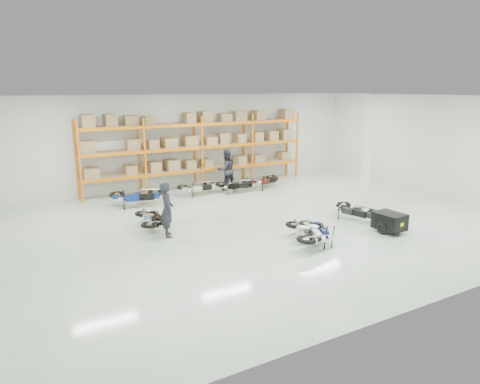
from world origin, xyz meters
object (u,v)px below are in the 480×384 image
moto_blue_centre (316,228)px  moto_back_c (235,183)px  moto_silver_left (306,229)px  trailer (390,221)px  moto_black_far_left (152,216)px  person_left (167,210)px  moto_back_d (263,178)px  moto_back_b (198,185)px  moto_touring_right (356,207)px  person_back (226,170)px  moto_back_a (137,192)px

moto_blue_centre → moto_back_c: moto_blue_centre is taller
moto_silver_left → trailer: bearing=-165.9°
moto_black_far_left → person_left: person_left is taller
trailer → moto_back_d: bearing=87.1°
moto_back_b → moto_back_d: size_ratio=0.93×
moto_blue_centre → trailer: moto_blue_centre is taller
moto_touring_right → moto_back_b: 7.33m
trailer → moto_blue_centre: bearing=166.4°
moto_blue_centre → moto_black_far_left: 5.61m
moto_blue_centre → moto_back_b: moto_blue_centre is taller
moto_silver_left → person_back: person_back is taller
moto_back_c → person_back: person_back is taller
moto_silver_left → trailer: moto_silver_left is taller
moto_black_far_left → moto_back_c: bearing=-138.6°
moto_blue_centre → trailer: size_ratio=0.98×
moto_blue_centre → moto_touring_right: bearing=-128.4°
moto_back_a → moto_back_c: (4.71, 0.07, -0.10)m
moto_back_b → moto_back_d: (3.37, -0.26, 0.04)m
moto_back_a → moto_back_b: size_ratio=1.19×
moto_black_far_left → person_back: (5.02, 4.11, 0.47)m
moto_back_d → moto_back_b: bearing=72.7°
person_left → person_back: size_ratio=0.94×
moto_silver_left → moto_black_far_left: bearing=-22.8°
moto_back_d → person_left: size_ratio=0.93×
person_back → moto_back_a: bearing=8.5°
moto_back_b → moto_back_c: 1.79m
moto_black_far_left → moto_back_c: (5.13, 3.40, -0.02)m
moto_black_far_left → person_left: 0.98m
moto_back_b → trailer: bearing=-157.5°
moto_blue_centre → moto_back_d: (2.57, 7.28, 0.04)m
moto_blue_centre → person_left: bearing=-7.1°
moto_back_d → person_back: (-1.74, 0.56, 0.45)m
trailer → moto_back_a: (-6.58, 7.49, 0.18)m
moto_blue_centre → person_back: 7.89m
moto_black_far_left → moto_back_a: bearing=-89.4°
moto_touring_right → moto_back_c: 6.25m
moto_silver_left → moto_back_b: size_ratio=1.07×
moto_silver_left → person_left: size_ratio=0.93×
moto_back_b → person_back: 1.73m
moto_back_b → person_left: (-3.12, -4.66, 0.43)m
moto_blue_centre → moto_back_d: 7.72m
moto_touring_right → moto_back_a: bearing=125.5°
moto_blue_centre → moto_back_b: size_ratio=1.00×
moto_blue_centre → moto_back_a: (-3.77, 7.05, 0.09)m
moto_touring_right → person_back: bearing=93.9°
trailer → person_back: size_ratio=0.84×
moto_back_b → moto_black_far_left: bearing=136.6°
moto_blue_centre → trailer: (2.81, -0.44, -0.09)m
moto_back_c → person_back: bearing=22.5°
person_back → moto_touring_right: bearing=105.3°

